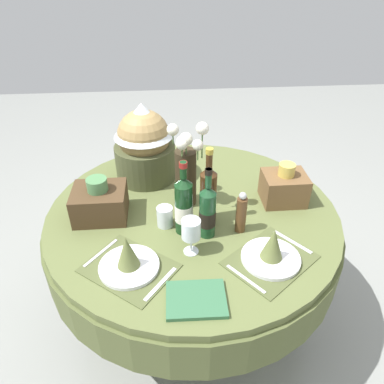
# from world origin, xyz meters

# --- Properties ---
(ground) EXTENTS (8.00, 8.00, 0.00)m
(ground) POSITION_xyz_m (0.00, 0.00, 0.00)
(ground) COLOR gray
(dining_table) EXTENTS (1.42, 1.42, 0.74)m
(dining_table) POSITION_xyz_m (0.00, 0.00, 0.59)
(dining_table) COLOR #5B6638
(dining_table) RESTS_ON ground
(place_setting_left) EXTENTS (0.43, 0.41, 0.16)m
(place_setting_left) POSITION_xyz_m (-0.28, -0.37, 0.79)
(place_setting_left) COLOR #4E562F
(place_setting_left) RESTS_ON dining_table
(place_setting_right) EXTENTS (0.43, 0.41, 0.16)m
(place_setting_right) POSITION_xyz_m (0.29, -0.37, 0.79)
(place_setting_right) COLOR #4E562F
(place_setting_right) RESTS_ON dining_table
(flower_vase) EXTENTS (0.18, 0.22, 0.46)m
(flower_vase) POSITION_xyz_m (-0.03, 0.06, 0.94)
(flower_vase) COLOR #332819
(flower_vase) RESTS_ON dining_table
(wine_bottle_left) EXTENTS (0.07, 0.07, 0.33)m
(wine_bottle_left) POSITION_xyz_m (0.05, -0.18, 0.87)
(wine_bottle_left) COLOR #194223
(wine_bottle_left) RESTS_ON dining_table
(wine_bottle_centre) EXTENTS (0.08, 0.08, 0.35)m
(wine_bottle_centre) POSITION_xyz_m (-0.05, -0.15, 0.88)
(wine_bottle_centre) COLOR #143819
(wine_bottle_centre) RESTS_ON dining_table
(wine_bottle_right) EXTENTS (0.08, 0.08, 0.37)m
(wine_bottle_right) POSITION_xyz_m (0.06, -0.08, 0.88)
(wine_bottle_right) COLOR #422814
(wine_bottle_right) RESTS_ON dining_table
(wine_glass_left) EXTENTS (0.08, 0.08, 0.16)m
(wine_glass_left) POSITION_xyz_m (-0.03, -0.29, 0.86)
(wine_glass_left) COLOR silver
(wine_glass_left) RESTS_ON dining_table
(tumbler_near_right) EXTENTS (0.07, 0.07, 0.10)m
(tumbler_near_right) POSITION_xyz_m (-0.13, -0.10, 0.79)
(tumbler_near_right) COLOR silver
(tumbler_near_right) RESTS_ON dining_table
(pepper_mill) EXTENTS (0.05, 0.05, 0.20)m
(pepper_mill) POSITION_xyz_m (0.20, -0.17, 0.84)
(pepper_mill) COLOR brown
(pepper_mill) RESTS_ON dining_table
(book_on_table) EXTENTS (0.22, 0.18, 0.02)m
(book_on_table) POSITION_xyz_m (-0.03, -0.55, 0.75)
(book_on_table) COLOR #336642
(book_on_table) RESTS_ON dining_table
(gift_tub_back_left) EXTENTS (0.32, 0.32, 0.42)m
(gift_tub_back_left) POSITION_xyz_m (-0.23, 0.33, 0.96)
(gift_tub_back_left) COLOR #474C2D
(gift_tub_back_left) RESTS_ON dining_table
(woven_basket_side_left) EXTENTS (0.24, 0.21, 0.20)m
(woven_basket_side_left) POSITION_xyz_m (-0.43, -0.01, 0.82)
(woven_basket_side_left) COLOR #47331E
(woven_basket_side_left) RESTS_ON dining_table
(woven_basket_side_right) EXTENTS (0.21, 0.17, 0.21)m
(woven_basket_side_right) POSITION_xyz_m (0.45, 0.04, 0.82)
(woven_basket_side_right) COLOR brown
(woven_basket_side_right) RESTS_ON dining_table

